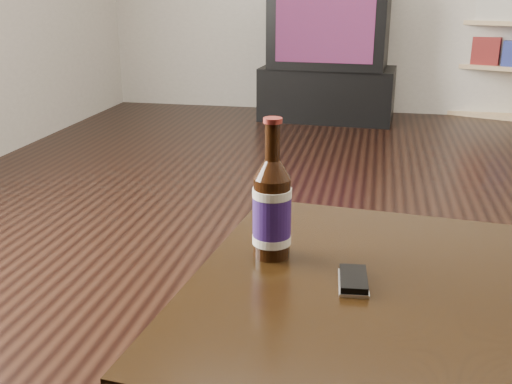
% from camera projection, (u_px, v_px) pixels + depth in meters
% --- Properties ---
extents(floor, '(5.00, 6.00, 0.01)m').
position_uv_depth(floor, '(478.00, 301.00, 1.91)').
color(floor, black).
rests_on(floor, ground).
extents(tv_stand, '(0.99, 0.54, 0.38)m').
position_uv_depth(tv_stand, '(327.00, 93.00, 4.44)').
color(tv_stand, black).
rests_on(tv_stand, floor).
extents(tv, '(0.85, 0.56, 0.61)m').
position_uv_depth(tv, '(330.00, 24.00, 4.28)').
color(tv, black).
rests_on(tv, tv_stand).
extents(bookshelf, '(0.82, 0.57, 1.38)m').
position_uv_depth(bookshelf, '(503.00, 18.00, 4.44)').
color(bookshelf, tan).
rests_on(bookshelf, floor).
extents(beer_bottle, '(0.08, 0.08, 0.26)m').
position_uv_depth(beer_bottle, '(272.00, 209.00, 1.10)').
color(beer_bottle, black).
rests_on(beer_bottle, coffee_table).
extents(phone, '(0.06, 0.10, 0.02)m').
position_uv_depth(phone, '(353.00, 281.00, 1.02)').
color(phone, silver).
rests_on(phone, coffee_table).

